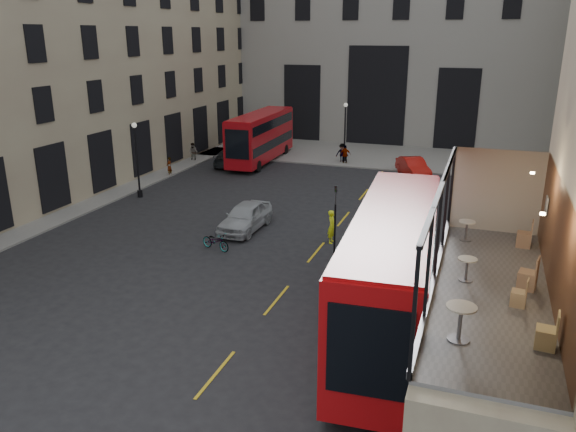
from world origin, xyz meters
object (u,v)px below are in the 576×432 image
(street_lamp_a, at_px, (138,164))
(pedestrian_b, at_px, (342,153))
(bus_far, at_px, (261,135))
(cafe_chair_a, at_px, (547,337))
(pedestrian_c, at_px, (345,155))
(car_b, at_px, (413,167))
(cyclist, at_px, (332,227))
(traffic_light_near, at_px, (335,211))
(traffic_light_far, at_px, (225,141))
(bicycle, at_px, (216,241))
(cafe_chair_d, at_px, (524,239))
(cafe_table_near, at_px, (461,318))
(pedestrian_d, at_px, (496,168))
(cafe_chair_b, at_px, (519,297))
(pedestrian_a, at_px, (193,152))
(car_c, at_px, (227,158))
(cafe_chair_c, at_px, (528,279))
(car_a, at_px, (245,217))
(cafe_table_far, at_px, (467,228))
(pedestrian_e, at_px, (169,167))
(bus_near, at_px, (392,269))
(cafe_table_mid, at_px, (467,266))
(street_lamp_b, at_px, (345,136))

(street_lamp_a, xyz_separation_m, pedestrian_b, (10.92, 15.56, -1.50))
(bus_far, distance_m, cafe_chair_a, 40.23)
(pedestrian_c, bearing_deg, car_b, 140.76)
(cyclist, distance_m, pedestrian_b, 20.35)
(traffic_light_near, bearing_deg, traffic_light_far, 131.19)
(bicycle, relative_size, cafe_chair_d, 2.03)
(pedestrian_b, relative_size, cafe_table_near, 2.08)
(street_lamp_a, xyz_separation_m, car_b, (17.63, 12.72, -1.63))
(pedestrian_d, relative_size, cafe_chair_b, 2.46)
(pedestrian_a, xyz_separation_m, cafe_chair_d, (26.48, -25.89, 4.02))
(bus_far, height_order, car_c, bus_far)
(cafe_chair_c, bearing_deg, cafe_chair_a, -85.54)
(car_a, relative_size, cafe_table_far, 7.20)
(pedestrian_b, height_order, pedestrian_c, pedestrian_b)
(pedestrian_c, distance_m, pedestrian_e, 15.46)
(bicycle, relative_size, cafe_chair_a, 2.11)
(cyclist, bearing_deg, bus_near, -150.95)
(cafe_table_near, bearing_deg, traffic_light_near, 114.43)
(pedestrian_a, relative_size, cafe_table_far, 2.55)
(car_c, bearing_deg, cafe_chair_b, 110.71)
(street_lamp_a, height_order, car_a, street_lamp_a)
(car_a, bearing_deg, cyclist, -3.14)
(bicycle, relative_size, cafe_table_mid, 2.78)
(car_b, height_order, cafe_chair_d, cafe_chair_d)
(pedestrian_d, bearing_deg, pedestrian_c, 42.04)
(street_lamp_a, xyz_separation_m, cafe_chair_d, (24.48, -14.28, 2.48))
(cafe_chair_c, bearing_deg, cafe_table_near, -114.94)
(street_lamp_a, distance_m, cafe_chair_a, 32.32)
(street_lamp_b, bearing_deg, cafe_chair_d, -66.01)
(cafe_table_near, xyz_separation_m, cafe_table_mid, (-0.01, 3.41, -0.13))
(bus_near, relative_size, bicycle, 6.88)
(car_a, xyz_separation_m, pedestrian_d, (14.01, 17.93, 0.10))
(cafe_table_mid, relative_size, cafe_chair_b, 0.89)
(pedestrian_a, distance_m, cafe_table_near, 41.26)
(bicycle, bearing_deg, cafe_chair_a, -115.36)
(cafe_chair_a, bearing_deg, traffic_light_far, 126.40)
(street_lamp_b, height_order, car_b, street_lamp_b)
(traffic_light_near, relative_size, cyclist, 2.01)
(bus_near, distance_m, car_a, 14.02)
(cafe_table_far, bearing_deg, car_a, 140.81)
(car_b, xyz_separation_m, pedestrian_e, (-18.88, -6.57, 0.02))
(traffic_light_near, distance_m, cafe_table_far, 10.95)
(car_c, distance_m, pedestrian_a, 3.61)
(car_c, bearing_deg, cafe_chair_d, 115.66)
(street_lamp_b, relative_size, cafe_table_near, 6.22)
(pedestrian_a, bearing_deg, car_b, -1.28)
(car_c, bearing_deg, cafe_table_mid, 110.10)
(pedestrian_c, relative_size, pedestrian_e, 1.10)
(pedestrian_a, distance_m, pedestrian_d, 26.09)
(cafe_table_far, relative_size, cafe_chair_b, 0.89)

